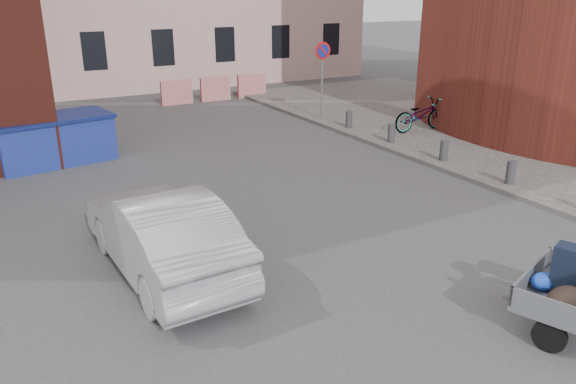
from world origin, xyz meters
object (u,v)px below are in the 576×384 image
dumpster (53,140)px  bicycle (420,115)px  silver_car (162,232)px  trailer (570,289)px

dumpster → bicycle: 11.10m
silver_car → dumpster: bearing=-87.8°
trailer → bicycle: 11.14m
bicycle → dumpster: bearing=79.8°
bicycle → silver_car: bearing=119.1°
trailer → dumpster: size_ratio=0.61×
trailer → bicycle: (5.83, 9.49, 0.04)m
silver_car → trailer: bearing=132.0°
trailer → silver_car: (-4.35, 4.40, 0.10)m
dumpster → silver_car: 7.58m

